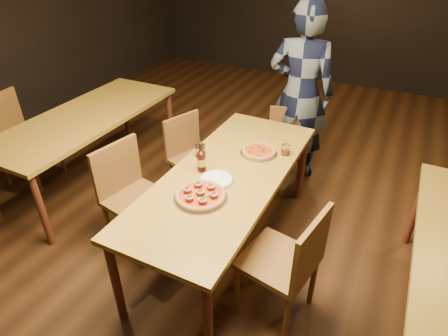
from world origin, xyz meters
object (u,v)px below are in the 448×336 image
at_px(table_left, 86,122).
at_px(chair_main_sw, 195,159).
at_px(chair_end, 286,149).
at_px(chair_nbr_left, 26,138).
at_px(beer_bottle, 201,161).
at_px(pizza_margherita, 259,151).
at_px(table_main, 227,181).
at_px(diner, 300,94).
at_px(water_glass, 200,150).
at_px(pizza_meatball, 200,195).
at_px(chair_main_e, 278,260).
at_px(amber_glass, 285,150).
at_px(chair_main_nw, 138,199).
at_px(plate_stack, 216,180).

height_order(table_left, chair_main_sw, chair_main_sw).
height_order(chair_end, chair_nbr_left, chair_nbr_left).
bearing_deg(table_left, beer_bottle, -13.31).
bearing_deg(pizza_margherita, table_main, -105.63).
height_order(chair_nbr_left, diner, diner).
xyz_separation_m(chair_nbr_left, water_glass, (1.99, 0.11, 0.31)).
bearing_deg(diner, chair_end, 80.56).
relative_size(pizza_margherita, beer_bottle, 1.27).
bearing_deg(pizza_meatball, pizza_margherita, 80.24).
bearing_deg(water_glass, chair_main_e, -30.95).
bearing_deg(water_glass, table_main, -22.58).
bearing_deg(amber_glass, chair_main_nw, -142.18).
bearing_deg(table_left, pizza_meatball, -21.48).
bearing_deg(pizza_margherita, chair_main_e, -58.84).
distance_m(table_left, amber_glass, 2.01).
xyz_separation_m(pizza_meatball, amber_glass, (0.32, 0.81, 0.02)).
distance_m(table_left, chair_main_sw, 1.16).
height_order(chair_nbr_left, pizza_margherita, chair_nbr_left).
height_order(chair_main_nw, pizza_meatball, chair_main_nw).
distance_m(water_glass, amber_glass, 0.68).
bearing_deg(table_left, chair_end, 24.38).
distance_m(table_left, plate_stack, 1.74).
bearing_deg(chair_nbr_left, chair_main_sw, -83.72).
xyz_separation_m(water_glass, amber_glass, (0.60, 0.33, -0.01)).
bearing_deg(pizza_margherita, chair_main_sw, 169.09).
distance_m(chair_main_nw, diner, 1.91).
distance_m(chair_nbr_left, diner, 2.82).
bearing_deg(chair_nbr_left, diner, -69.56).
xyz_separation_m(chair_nbr_left, pizza_meatball, (2.27, -0.38, 0.29)).
bearing_deg(plate_stack, chair_main_e, -23.82).
bearing_deg(water_glass, amber_glass, 28.53).
xyz_separation_m(beer_bottle, water_glass, (-0.12, 0.18, -0.03)).
xyz_separation_m(chair_nbr_left, diner, (2.41, 1.39, 0.41)).
distance_m(table_left, pizza_margherita, 1.81).
relative_size(chair_end, beer_bottle, 3.50).
relative_size(beer_bottle, amber_glass, 2.72).
bearing_deg(pizza_margherita, plate_stack, -103.60).
relative_size(plate_stack, amber_glass, 2.81).
relative_size(chair_main_sw, pizza_meatball, 2.36).
bearing_deg(chair_main_e, beer_bottle, -103.99).
height_order(table_left, plate_stack, plate_stack).
relative_size(chair_main_e, water_glass, 9.45).
bearing_deg(diner, chair_main_e, 96.36).
relative_size(chair_main_sw, plate_stack, 3.55).
height_order(chair_main_e, chair_end, chair_main_e).
bearing_deg(chair_end, pizza_meatball, -111.64).
distance_m(table_main, chair_main_e, 0.72).
height_order(pizza_meatball, pizza_margherita, pizza_meatball).
relative_size(chair_main_nw, plate_stack, 3.89).
height_order(beer_bottle, diner, diner).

